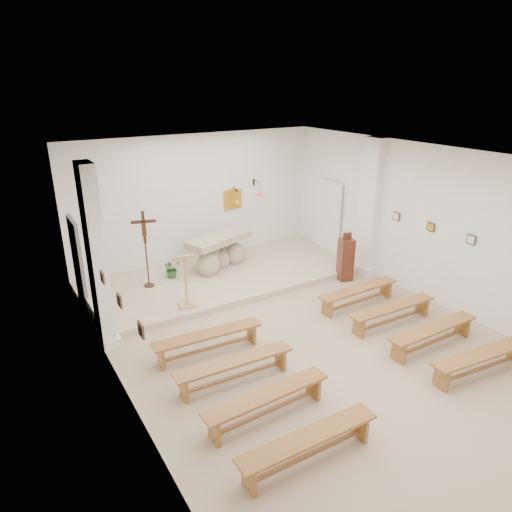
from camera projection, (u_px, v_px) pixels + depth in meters
ground at (309, 341)px, 8.91m from camera, size 7.00×10.00×0.00m
wall_left at (122, 304)px, 6.58m from camera, size 0.02×10.00×3.50m
wall_right at (439, 228)px, 9.97m from camera, size 0.02×10.00×3.50m
wall_back at (198, 200)px, 12.25m from camera, size 7.00×0.02×3.50m
ceiling at (318, 162)px, 7.65m from camera, size 7.00×10.00×0.02m
sanctuary_platform at (225, 276)px, 11.66m from camera, size 6.98×3.00×0.15m
pilaster_left at (97, 259)px, 8.23m from camera, size 0.26×0.55×3.50m
pilaster_right at (370, 208)px, 11.50m from camera, size 0.26×0.55×3.50m
gold_wall_relief at (233, 199)px, 12.77m from camera, size 0.55×0.04×0.55m
sanctuary_lamp at (259, 192)px, 12.85m from camera, size 0.11×0.36×0.44m
station_frame_left_front at (141, 330)px, 5.96m from camera, size 0.03×0.20×0.20m
station_frame_left_mid at (119, 300)px, 6.76m from camera, size 0.03×0.20×0.20m
station_frame_left_rear at (102, 277)px, 7.55m from camera, size 0.03×0.20×0.20m
station_frame_right_front at (471, 239)px, 9.33m from camera, size 0.03×0.20×0.20m
station_frame_right_mid at (431, 227)px, 10.13m from camera, size 0.03×0.20×0.20m
station_frame_right_rear at (396, 216)px, 10.93m from camera, size 0.03×0.20×0.20m
radiator_left at (94, 316)px, 9.29m from camera, size 0.10×0.85×0.52m
radiator_right at (348, 254)px, 12.62m from camera, size 0.10×0.85×0.52m
altar at (218, 254)px, 11.94m from camera, size 1.95×1.26×0.94m
lectern at (186, 280)px, 9.77m from camera, size 0.51×0.46×1.25m
crucifix_stand at (145, 244)px, 10.56m from camera, size 0.55×0.24×1.86m
potted_plant at (172, 268)px, 11.36m from camera, size 0.48×0.44×0.47m
donation_pedestal at (346, 259)px, 11.48m from camera, size 0.42×0.42×1.26m
bench_left_front at (208, 338)px, 8.39m from camera, size 2.10×0.46×0.44m
bench_right_front at (358, 292)px, 10.20m from camera, size 2.09×0.36×0.44m
bench_left_second at (235, 366)px, 7.59m from camera, size 2.10×0.44×0.44m
bench_right_second at (392, 311)px, 9.40m from camera, size 2.09×0.40×0.44m
bench_left_third at (267, 399)px, 6.79m from camera, size 2.09×0.39×0.44m
bench_right_third at (433, 332)px, 8.60m from camera, size 2.09×0.35×0.44m
bench_left_fourth at (309, 442)px, 5.98m from camera, size 2.09×0.38×0.44m
bench_right_fourth at (482, 358)px, 7.79m from camera, size 2.11×0.57×0.44m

